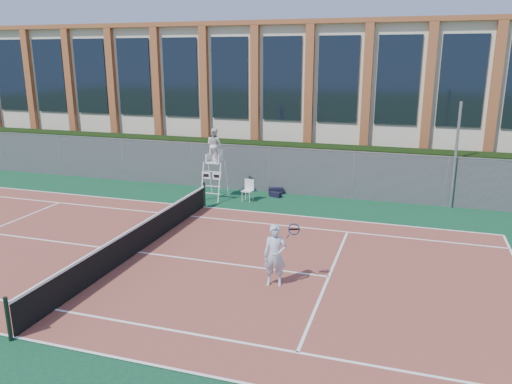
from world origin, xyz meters
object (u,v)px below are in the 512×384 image
(tennis_player, at_px, (275,255))
(plastic_chair, at_px, (248,188))
(umpire_chair, at_px, (214,147))
(steel_pole, at_px, (456,156))

(tennis_player, bearing_deg, plastic_chair, 113.33)
(umpire_chair, distance_m, plastic_chair, 2.42)
(steel_pole, relative_size, umpire_chair, 1.39)
(steel_pole, height_order, umpire_chair, steel_pole)
(umpire_chair, bearing_deg, steel_pole, 9.13)
(umpire_chair, xyz_separation_m, plastic_chair, (1.61, 0.04, -1.81))
(steel_pole, relative_size, tennis_player, 2.53)
(steel_pole, distance_m, plastic_chair, 9.01)
(steel_pole, bearing_deg, tennis_player, -118.23)
(plastic_chair, bearing_deg, umpire_chair, -178.55)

